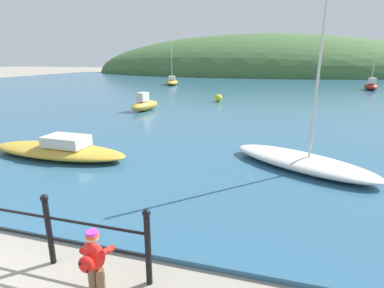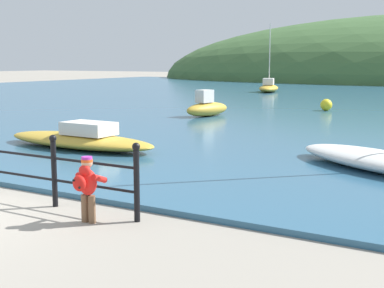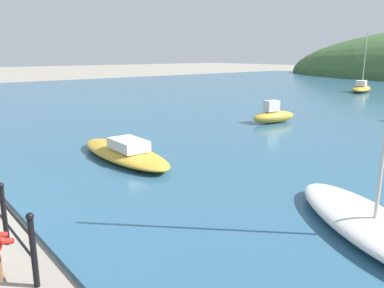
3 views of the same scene
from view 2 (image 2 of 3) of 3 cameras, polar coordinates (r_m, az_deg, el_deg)
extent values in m
cube|color=#2D5B7A|center=(37.67, 18.66, 4.78)|extent=(80.00, 60.00, 0.10)
cylinder|color=black|center=(9.14, -14.48, -3.13)|extent=(0.09, 0.09, 1.10)
sphere|color=black|center=(9.04, -14.63, 0.58)|extent=(0.12, 0.12, 0.12)
cylinder|color=black|center=(8.06, -5.92, -4.48)|extent=(0.09, 0.09, 1.10)
sphere|color=black|center=(7.94, -5.99, -0.28)|extent=(0.12, 0.12, 0.12)
cylinder|color=black|center=(9.69, -18.08, -0.99)|extent=(5.06, 0.04, 0.04)
cylinder|color=black|center=(9.76, -17.98, -3.13)|extent=(5.06, 0.04, 0.04)
cylinder|color=brown|center=(8.25, -11.36, -6.74)|extent=(0.11, 0.11, 0.42)
cylinder|color=brown|center=(8.17, -10.63, -6.86)|extent=(0.11, 0.11, 0.42)
ellipsoid|color=red|center=(8.11, -11.08, -4.01)|extent=(0.32, 0.24, 0.40)
ellipsoid|color=red|center=(8.03, -11.37, -2.84)|extent=(0.21, 0.13, 0.18)
cylinder|color=red|center=(8.25, -11.47, -3.44)|extent=(0.11, 0.32, 0.19)
cylinder|color=red|center=(8.08, -9.87, -3.65)|extent=(0.11, 0.32, 0.19)
sphere|color=tan|center=(8.05, -11.14, -1.96)|extent=(0.17, 0.17, 0.17)
cylinder|color=#E5511E|center=(8.05, -11.15, -1.75)|extent=(0.17, 0.17, 0.04)
cylinder|color=#B233AD|center=(8.04, -11.15, -1.47)|extent=(0.16, 0.16, 0.04)
ellipsoid|color=red|center=(7.96, -11.93, -4.14)|extent=(0.23, 0.15, 0.24)
sphere|color=black|center=(7.92, -12.52, -3.80)|extent=(0.04, 0.04, 0.04)
sphere|color=black|center=(7.89, -11.93, -4.59)|extent=(0.04, 0.04, 0.04)
ellipsoid|color=gold|center=(22.63, 1.64, 3.73)|extent=(1.28, 2.60, 0.59)
cube|color=silver|center=(22.44, 1.35, 5.12)|extent=(0.59, 0.77, 0.53)
ellipsoid|color=gold|center=(41.25, 8.18, 5.91)|extent=(2.57, 4.38, 0.54)
cube|color=silver|center=(40.92, 8.16, 6.61)|extent=(1.08, 1.34, 0.49)
cylinder|color=beige|center=(41.41, 8.29, 9.45)|extent=(0.07, 0.07, 4.57)
ellipsoid|color=gold|center=(14.70, -11.96, 0.36)|extent=(4.93, 1.64, 0.37)
cube|color=silver|center=(14.40, -10.95, 1.65)|extent=(1.39, 0.87, 0.34)
ellipsoid|color=silver|center=(12.14, 19.27, -1.66)|extent=(4.51, 3.49, 0.39)
sphere|color=yellow|center=(25.91, 14.12, 4.07)|extent=(0.55, 0.55, 0.55)
camera|label=1|loc=(4.32, -16.30, 19.04)|focal=28.00mm
camera|label=3|loc=(5.09, 40.28, 18.81)|focal=35.00mm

